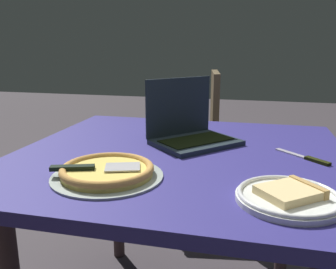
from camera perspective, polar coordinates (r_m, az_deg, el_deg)
name	(u,v)px	position (r m, az deg, el deg)	size (l,w,h in m)	color
dining_table	(180,173)	(1.25, 1.95, -6.20)	(1.12, 1.06, 0.72)	navy
laptop	(190,129)	(1.33, 3.53, 0.83)	(0.36, 0.37, 0.24)	#1B252B
pizza_plate	(289,196)	(0.90, 18.82, -9.33)	(0.25, 0.25, 0.04)	white
pizza_tray	(107,171)	(1.01, -9.75, -5.83)	(0.31, 0.31, 0.04)	#9BA8A1
table_knife	(307,158)	(1.24, 21.40, -3.53)	(0.16, 0.16, 0.01)	#B5B0BF
chair_far	(198,137)	(2.22, 4.78, -0.43)	(0.44, 0.44, 0.92)	brown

